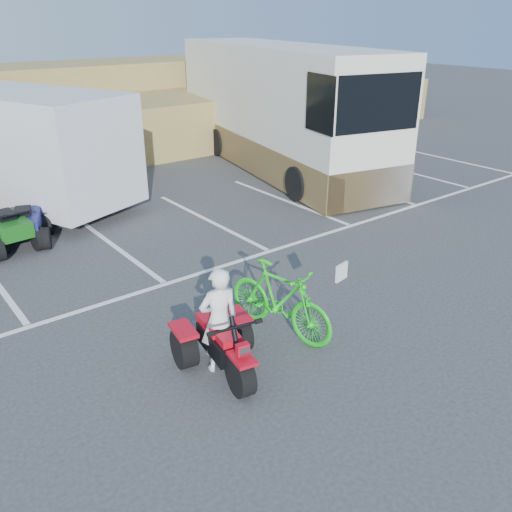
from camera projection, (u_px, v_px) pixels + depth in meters
ground at (235, 335)px, 9.19m from camera, size 100.00×100.00×0.00m
parking_stripes at (164, 248)px, 12.61m from camera, size 28.00×5.16×0.01m
red_trike_atv at (225, 372)px, 8.23m from camera, size 1.49×1.82×1.06m
rider at (219, 320)px, 8.01m from camera, size 0.67×0.50×1.68m
green_dirt_bike at (280, 300)px, 9.00m from camera, size 1.00×2.19×1.27m
cargo_trailer at (19, 144)px, 14.91m from camera, size 4.93×7.28×3.16m
rv_motorhome at (277, 116)px, 18.90m from camera, size 5.14×11.52×4.02m
quad_atv_blue at (28, 243)px, 12.89m from camera, size 1.57×1.79×0.97m
quad_atv_green at (12, 248)px, 12.58m from camera, size 1.29×1.65×1.02m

